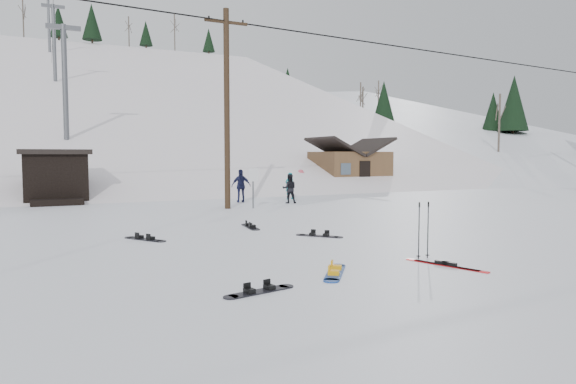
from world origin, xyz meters
name	(u,v)px	position (x,y,z in m)	size (l,w,h in m)	color
ground	(365,279)	(0.00, 0.00, 0.00)	(200.00, 200.00, 0.00)	white
ski_slope	(98,278)	(0.00, 55.00, -12.00)	(60.00, 75.00, 45.00)	white
ridge_right	(387,251)	(38.00, 50.00, -11.00)	(34.00, 85.00, 36.00)	white
treeline_right	(414,175)	(36.00, 42.00, 0.00)	(20.00, 60.00, 10.00)	black
treeline_crest	(77,170)	(0.00, 86.00, 0.00)	(50.00, 6.00, 10.00)	black
utility_pole	(227,106)	(2.00, 14.00, 4.68)	(2.00, 0.26, 9.00)	#3A2819
trail_sign	(253,181)	(3.10, 13.58, 1.27)	(0.50, 0.09, 1.85)	#595B60
lift_hut	(55,176)	(-5.00, 20.94, 1.36)	(3.40, 4.10, 2.75)	black
lift_tower_near	(65,75)	(-4.00, 30.00, 7.86)	(2.20, 0.36, 8.00)	#595B60
lift_tower_mid	(54,38)	(-4.00, 50.00, 14.36)	(2.20, 0.36, 8.00)	#595B60
lift_tower_far	(49,20)	(-4.00, 70.00, 20.86)	(2.20, 0.36, 8.00)	#595B60
cabin	(349,168)	(15.00, 24.00, 1.48)	(5.39, 4.40, 3.77)	brown
hero_snowboard	(335,272)	(-0.27, 0.70, 0.03)	(1.15, 1.42, 0.12)	#1842A0
hero_skis	(446,265)	(2.29, 0.24, 0.03)	(0.72, 1.90, 0.10)	red
ski_poles	(423,230)	(2.42, 1.14, 0.69)	(0.37, 0.10, 1.35)	black
board_scatter_a	(260,291)	(-2.25, 0.03, 0.03)	(1.44, 0.52, 0.10)	black
board_scatter_b	(145,239)	(-3.04, 6.76, 0.03)	(0.98, 1.38, 0.11)	black
board_scatter_d	(319,236)	(1.82, 5.09, 0.03)	(1.08, 1.19, 0.10)	black
board_scatter_f	(250,226)	(0.67, 7.82, 0.03)	(0.47, 1.62, 0.11)	black
skier_teal	(290,186)	(6.78, 17.30, 0.74)	(0.54, 0.35, 1.48)	#0D7B85
skier_dark	(289,189)	(5.72, 15.15, 0.75)	(0.73, 0.57, 1.50)	black
skier_pink	(301,180)	(10.50, 23.17, 0.73)	(0.94, 0.54, 1.45)	#DE4E63
skier_navy	(241,186)	(3.66, 16.66, 0.86)	(1.01, 0.42, 1.72)	#1B1E45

